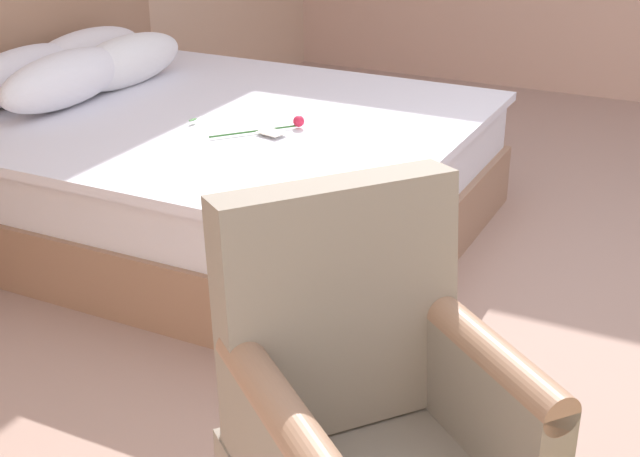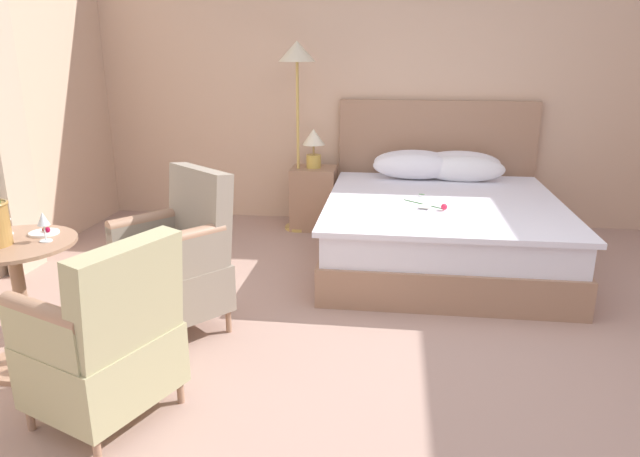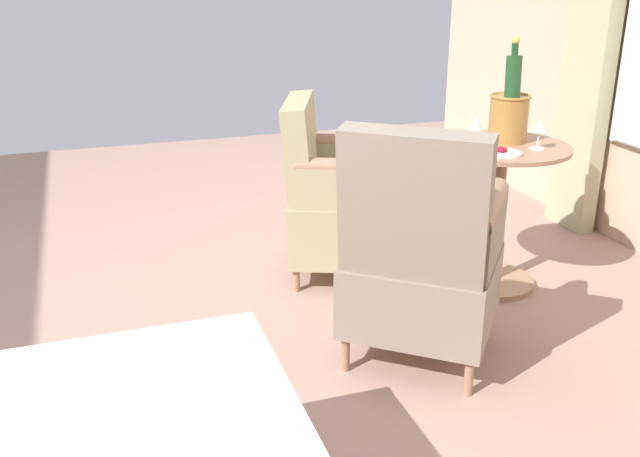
{
  "view_description": "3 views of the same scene",
  "coord_description": "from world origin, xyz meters",
  "px_view_note": "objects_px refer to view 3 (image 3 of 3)",
  "views": [
    {
      "loc": [
        -2.98,
        -0.45,
        1.71
      ],
      "look_at": [
        -1.06,
        0.52,
        0.74
      ],
      "focal_mm": 50.0,
      "sensor_mm": 36.0,
      "label": 1
    },
    {
      "loc": [
        -0.2,
        -3.03,
        1.71
      ],
      "look_at": [
        -0.7,
        0.81,
        0.51
      ],
      "focal_mm": 32.0,
      "sensor_mm": 36.0,
      "label": 2
    },
    {
      "loc": [
        -0.29,
        2.51,
        1.58
      ],
      "look_at": [
        -1.02,
        0.37,
        0.73
      ],
      "focal_mm": 40.0,
      "sensor_mm": 36.0,
      "label": 3
    }
  ],
  "objects_px": {
    "side_table_round": "(496,207)",
    "wine_glass_near_edge": "(539,128)",
    "wine_glass_near_bucket": "(476,126)",
    "champagne_bucket": "(509,111)",
    "snack_plate": "(504,153)",
    "armchair_facing_bed": "(336,199)",
    "armchair_by_window": "(421,260)"
  },
  "relations": [
    {
      "from": "wine_glass_near_bucket",
      "to": "armchair_by_window",
      "type": "relative_size",
      "value": 0.16
    },
    {
      "from": "wine_glass_near_edge",
      "to": "armchair_by_window",
      "type": "distance_m",
      "value": 0.99
    },
    {
      "from": "side_table_round",
      "to": "wine_glass_near_bucket",
      "type": "xyz_separation_m",
      "value": [
        0.17,
        0.04,
        0.43
      ]
    },
    {
      "from": "champagne_bucket",
      "to": "armchair_by_window",
      "type": "bearing_deg",
      "value": 38.91
    },
    {
      "from": "snack_plate",
      "to": "armchair_facing_bed",
      "type": "relative_size",
      "value": 0.17
    },
    {
      "from": "champagne_bucket",
      "to": "wine_glass_near_bucket",
      "type": "relative_size",
      "value": 3.1
    },
    {
      "from": "armchair_facing_bed",
      "to": "armchair_by_window",
      "type": "bearing_deg",
      "value": 90.79
    },
    {
      "from": "champagne_bucket",
      "to": "wine_glass_near_bucket",
      "type": "xyz_separation_m",
      "value": [
        0.23,
        0.09,
        -0.04
      ]
    },
    {
      "from": "wine_glass_near_bucket",
      "to": "snack_plate",
      "type": "xyz_separation_m",
      "value": [
        -0.08,
        0.12,
        -0.11
      ]
    },
    {
      "from": "wine_glass_near_bucket",
      "to": "champagne_bucket",
      "type": "bearing_deg",
      "value": -158.64
    },
    {
      "from": "armchair_by_window",
      "to": "wine_glass_near_bucket",
      "type": "bearing_deg",
      "value": -135.14
    },
    {
      "from": "side_table_round",
      "to": "wine_glass_near_edge",
      "type": "height_order",
      "value": "wine_glass_near_edge"
    },
    {
      "from": "wine_glass_near_bucket",
      "to": "armchair_facing_bed",
      "type": "xyz_separation_m",
      "value": [
        0.53,
        -0.44,
        -0.44
      ]
    },
    {
      "from": "side_table_round",
      "to": "wine_glass_near_edge",
      "type": "xyz_separation_m",
      "value": [
        -0.11,
        0.12,
        0.42
      ]
    },
    {
      "from": "wine_glass_near_bucket",
      "to": "wine_glass_near_edge",
      "type": "distance_m",
      "value": 0.3
    },
    {
      "from": "snack_plate",
      "to": "wine_glass_near_bucket",
      "type": "bearing_deg",
      "value": -55.13
    },
    {
      "from": "wine_glass_near_edge",
      "to": "armchair_by_window",
      "type": "height_order",
      "value": "armchair_by_window"
    },
    {
      "from": "wine_glass_near_bucket",
      "to": "armchair_facing_bed",
      "type": "height_order",
      "value": "armchair_facing_bed"
    },
    {
      "from": "wine_glass_near_bucket",
      "to": "side_table_round",
      "type": "bearing_deg",
      "value": -167.79
    },
    {
      "from": "wine_glass_near_bucket",
      "to": "armchair_by_window",
      "type": "distance_m",
      "value": 0.83
    },
    {
      "from": "champagne_bucket",
      "to": "wine_glass_near_bucket",
      "type": "bearing_deg",
      "value": 21.36
    },
    {
      "from": "champagne_bucket",
      "to": "snack_plate",
      "type": "height_order",
      "value": "champagne_bucket"
    },
    {
      "from": "wine_glass_near_edge",
      "to": "snack_plate",
      "type": "relative_size",
      "value": 0.89
    },
    {
      "from": "armchair_by_window",
      "to": "armchair_facing_bed",
      "type": "xyz_separation_m",
      "value": [
        0.01,
        -0.96,
        -0.05
      ]
    },
    {
      "from": "wine_glass_near_edge",
      "to": "champagne_bucket",
      "type": "bearing_deg",
      "value": -73.08
    },
    {
      "from": "side_table_round",
      "to": "champagne_bucket",
      "type": "distance_m",
      "value": 0.48
    },
    {
      "from": "snack_plate",
      "to": "armchair_facing_bed",
      "type": "distance_m",
      "value": 0.9
    },
    {
      "from": "side_table_round",
      "to": "armchair_by_window",
      "type": "bearing_deg",
      "value": 38.6
    },
    {
      "from": "side_table_round",
      "to": "armchair_by_window",
      "type": "height_order",
      "value": "armchair_by_window"
    },
    {
      "from": "snack_plate",
      "to": "armchair_by_window",
      "type": "distance_m",
      "value": 0.78
    },
    {
      "from": "snack_plate",
      "to": "side_table_round",
      "type": "bearing_deg",
      "value": -119.94
    },
    {
      "from": "champagne_bucket",
      "to": "wine_glass_near_bucket",
      "type": "height_order",
      "value": "champagne_bucket"
    }
  ]
}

